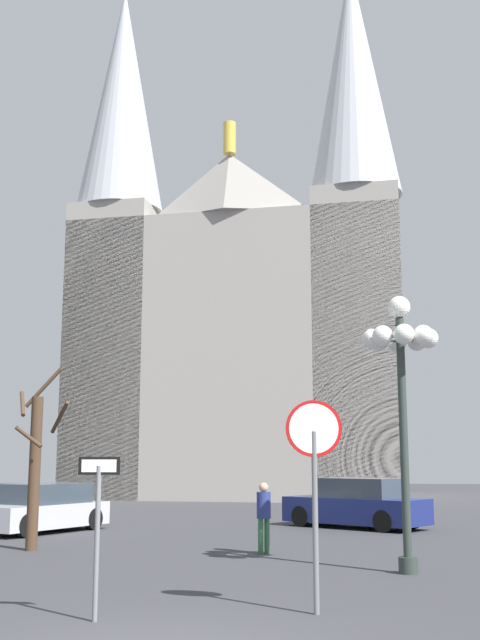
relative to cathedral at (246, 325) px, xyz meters
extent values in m
cube|color=gray|center=(0.17, 1.23, -2.26)|extent=(19.56, 15.74, 14.97)
pyramid|color=gray|center=(-0.61, -4.44, 6.98)|extent=(6.48, 2.83, 3.50)
cylinder|color=gold|center=(-0.61, -4.44, 9.63)|extent=(0.70, 0.70, 1.80)
cube|color=gray|center=(-7.09, -2.30, -1.75)|extent=(5.05, 5.05, 15.99)
cone|color=#B7BAC1|center=(-7.09, -2.30, 13.20)|extent=(4.93, 4.93, 13.91)
cube|color=gray|center=(6.21, -4.12, -1.75)|extent=(5.05, 5.05, 15.99)
cone|color=#B7BAC1|center=(6.21, -4.12, 13.20)|extent=(4.93, 4.93, 13.91)
cylinder|color=slate|center=(3.05, -33.58, -8.50)|extent=(0.08, 0.08, 2.49)
cylinder|color=red|center=(3.05, -33.58, -7.22)|extent=(0.81, 0.14, 0.81)
cylinder|color=white|center=(3.05, -33.60, -7.22)|extent=(0.71, 0.09, 0.71)
cylinder|color=slate|center=(0.13, -34.26, -8.74)|extent=(0.07, 0.07, 2.01)
cube|color=black|center=(0.13, -34.26, -7.74)|extent=(0.58, 0.06, 0.24)
cube|color=white|center=(0.13, -34.28, -7.74)|extent=(0.49, 0.03, 0.17)
cylinder|color=#2D3833|center=(4.85, -29.58, -7.33)|extent=(0.16, 0.16, 4.82)
cylinder|color=#2D3833|center=(4.85, -29.58, -9.60)|extent=(0.36, 0.36, 0.30)
sphere|color=white|center=(4.85, -29.58, -4.70)|extent=(0.44, 0.44, 0.44)
sphere|color=white|center=(5.39, -29.58, -5.33)|extent=(0.39, 0.39, 0.39)
cylinder|color=#2D3833|center=(5.12, -29.58, -5.33)|extent=(0.05, 0.54, 0.05)
sphere|color=white|center=(5.23, -29.19, -5.33)|extent=(0.39, 0.39, 0.39)
cylinder|color=#2D3833|center=(5.04, -29.38, -5.33)|extent=(0.42, 0.42, 0.05)
sphere|color=white|center=(4.85, -29.04, -5.33)|extent=(0.39, 0.39, 0.39)
cylinder|color=#2D3833|center=(4.85, -29.31, -5.33)|extent=(0.54, 0.05, 0.05)
sphere|color=white|center=(4.47, -29.19, -5.33)|extent=(0.39, 0.39, 0.39)
cylinder|color=#2D3833|center=(4.66, -29.38, -5.33)|extent=(0.42, 0.42, 0.05)
sphere|color=white|center=(4.31, -29.58, -5.33)|extent=(0.39, 0.39, 0.39)
cylinder|color=#2D3833|center=(4.58, -29.58, -5.33)|extent=(0.05, 0.54, 0.05)
sphere|color=white|center=(4.47, -29.96, -5.33)|extent=(0.39, 0.39, 0.39)
cylinder|color=#2D3833|center=(4.66, -29.77, -5.33)|extent=(0.42, 0.42, 0.05)
sphere|color=white|center=(4.85, -30.11, -5.33)|extent=(0.39, 0.39, 0.39)
cylinder|color=#2D3833|center=(4.85, -29.84, -5.33)|extent=(0.54, 0.05, 0.05)
sphere|color=white|center=(5.23, -29.96, -5.33)|extent=(0.39, 0.39, 0.39)
cylinder|color=#2D3833|center=(5.04, -29.77, -5.33)|extent=(0.42, 0.42, 0.05)
cylinder|color=#473323|center=(-3.38, -26.39, -7.96)|extent=(0.28, 0.28, 3.57)
cylinder|color=#473323|center=(-3.38, -25.97, -5.92)|extent=(0.91, 0.10, 0.99)
cylinder|color=#473323|center=(-2.91, -26.08, -6.65)|extent=(0.73, 1.02, 0.75)
cylinder|color=#473323|center=(-3.70, -26.53, -6.35)|extent=(0.39, 0.73, 0.66)
cylinder|color=#473323|center=(-3.45, -26.72, -7.14)|extent=(0.73, 0.24, 0.53)
cube|color=navy|center=(4.62, -19.75, -9.21)|extent=(4.57, 4.11, 0.76)
cube|color=#333D47|center=(4.80, -19.89, -8.53)|extent=(2.93, 2.78, 0.60)
cylinder|color=black|center=(2.95, -19.47, -9.43)|extent=(0.64, 0.57, 0.64)
cylinder|color=black|center=(3.93, -18.20, -9.43)|extent=(0.64, 0.57, 0.64)
cylinder|color=black|center=(5.32, -21.30, -9.43)|extent=(0.64, 0.57, 0.64)
cylinder|color=black|center=(6.30, -20.03, -9.43)|extent=(0.64, 0.57, 0.64)
cube|color=#B7B7BC|center=(-4.67, -21.89, -9.26)|extent=(3.47, 4.52, 0.66)
cube|color=#333D47|center=(-4.58, -21.70, -8.65)|extent=(2.51, 2.80, 0.57)
cylinder|color=black|center=(-4.52, -23.51, -9.43)|extent=(0.48, 0.67, 0.64)
cylinder|color=black|center=(-3.30, -20.99, -9.43)|extent=(0.48, 0.67, 0.64)
cylinder|color=black|center=(-4.82, -20.26, -9.43)|extent=(0.48, 0.67, 0.64)
cylinder|color=#33663F|center=(1.98, -26.73, -9.36)|extent=(0.12, 0.12, 0.78)
cylinder|color=#33663F|center=(2.12, -26.65, -9.36)|extent=(0.12, 0.12, 0.78)
cylinder|color=navy|center=(2.05, -26.69, -8.68)|extent=(0.32, 0.32, 0.58)
sphere|color=tan|center=(2.05, -26.69, -8.28)|extent=(0.21, 0.21, 0.21)
camera|label=1|loc=(2.78, -44.94, -7.64)|focal=44.19mm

